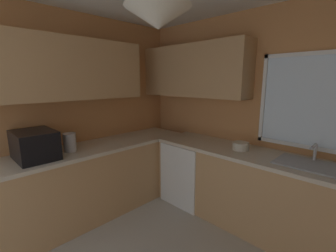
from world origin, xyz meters
TOP-DOWN VIEW (x-y plane):
  - room_shell at (-0.34, 0.43)m, footprint 3.53×3.39m
  - counter_run_left at (-1.40, 0.00)m, footprint 0.65×3.00m
  - counter_run_back at (0.21, 1.32)m, footprint 2.62×0.65m
  - dishwasher at (-0.74, 1.29)m, footprint 0.60×0.60m
  - microwave at (-1.40, -0.44)m, footprint 0.48×0.36m
  - kettle at (-1.38, -0.09)m, footprint 0.14×0.14m
  - sink_assembly at (0.68, 1.33)m, footprint 0.58×0.40m
  - bowl at (-0.03, 1.32)m, footprint 0.19×0.19m

SIDE VIEW (x-z plane):
  - dishwasher at x=-0.74m, z-range 0.00..0.84m
  - counter_run_left at x=-1.40m, z-range 0.00..0.88m
  - counter_run_back at x=0.21m, z-range 0.00..0.88m
  - sink_assembly at x=0.68m, z-range 0.80..0.99m
  - bowl at x=-0.03m, z-range 0.88..0.97m
  - kettle at x=-1.38m, z-range 0.88..1.09m
  - microwave at x=-1.40m, z-range 0.88..1.17m
  - room_shell at x=-0.34m, z-range 0.42..2.97m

